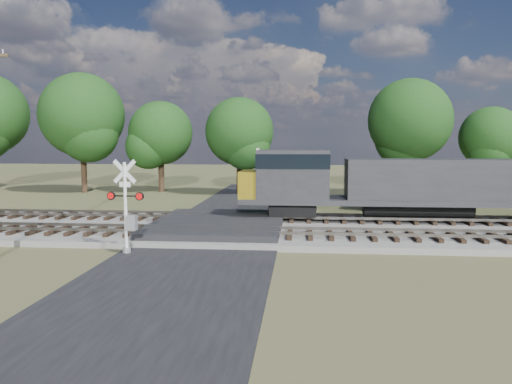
# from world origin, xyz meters

# --- Properties ---
(ground) EXTENTS (160.00, 160.00, 0.00)m
(ground) POSITION_xyz_m (0.00, 0.00, 0.00)
(ground) COLOR #46522C
(ground) RESTS_ON ground
(ballast_bed) EXTENTS (140.00, 10.00, 0.30)m
(ballast_bed) POSITION_xyz_m (10.00, 0.50, 0.15)
(ballast_bed) COLOR gray
(ballast_bed) RESTS_ON ground
(road) EXTENTS (7.00, 60.00, 0.08)m
(road) POSITION_xyz_m (0.00, 0.00, 0.04)
(road) COLOR black
(road) RESTS_ON ground
(crossing_panel) EXTENTS (7.00, 9.00, 0.62)m
(crossing_panel) POSITION_xyz_m (0.00, 0.50, 0.32)
(crossing_panel) COLOR #262628
(crossing_panel) RESTS_ON ground
(track_near) EXTENTS (140.00, 2.60, 0.33)m
(track_near) POSITION_xyz_m (3.12, -2.00, 0.41)
(track_near) COLOR black
(track_near) RESTS_ON ballast_bed
(track_far) EXTENTS (140.00, 2.60, 0.33)m
(track_far) POSITION_xyz_m (3.12, 3.00, 0.41)
(track_far) COLOR black
(track_far) RESTS_ON ballast_bed
(crossing_signal_near) EXTENTS (1.69, 0.37, 4.20)m
(crossing_signal_near) POSITION_xyz_m (-3.02, -5.52, 1.75)
(crossing_signal_near) COLOR silver
(crossing_signal_near) RESTS_ON ground
(crossing_signal_far) EXTENTS (1.54, 0.35, 3.83)m
(crossing_signal_far) POSITION_xyz_m (3.99, 6.37, 1.59)
(crossing_signal_far) COLOR silver
(crossing_signal_far) RESTS_ON ground
(equipment_shed) EXTENTS (5.62, 5.62, 3.30)m
(equipment_shed) POSITION_xyz_m (12.58, 10.50, 1.67)
(equipment_shed) COLOR #4C3420
(equipment_shed) RESTS_ON ground
(treeline) EXTENTS (81.51, 11.47, 11.98)m
(treeline) POSITION_xyz_m (3.68, 21.27, 6.92)
(treeline) COLOR black
(treeline) RESTS_ON ground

